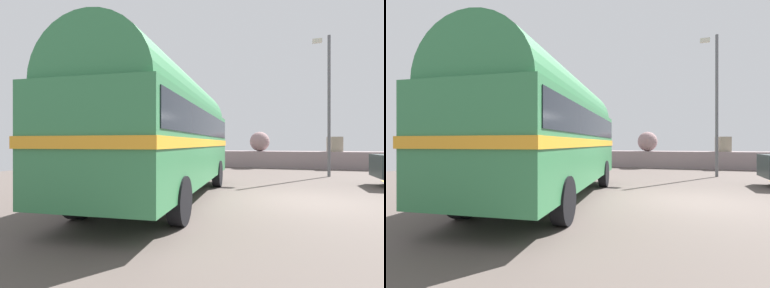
# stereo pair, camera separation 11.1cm
# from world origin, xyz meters

# --- Properties ---
(ground) EXTENTS (32.00, 26.00, 0.02)m
(ground) POSITION_xyz_m (0.00, 0.00, 0.01)
(ground) COLOR #564C46
(breakwater) EXTENTS (31.36, 2.31, 2.48)m
(breakwater) POSITION_xyz_m (-0.29, 11.77, 0.66)
(breakwater) COLOR gray
(breakwater) RESTS_ON ground
(vintage_coach) EXTENTS (2.99, 8.73, 3.70)m
(vintage_coach) POSITION_xyz_m (-3.90, -0.70, 2.05)
(vintage_coach) COLOR black
(vintage_coach) RESTS_ON ground
(lamp_post) EXTENTS (0.78, 0.55, 6.82)m
(lamp_post) POSITION_xyz_m (1.44, 6.80, 3.82)
(lamp_post) COLOR #5B5B60
(lamp_post) RESTS_ON ground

